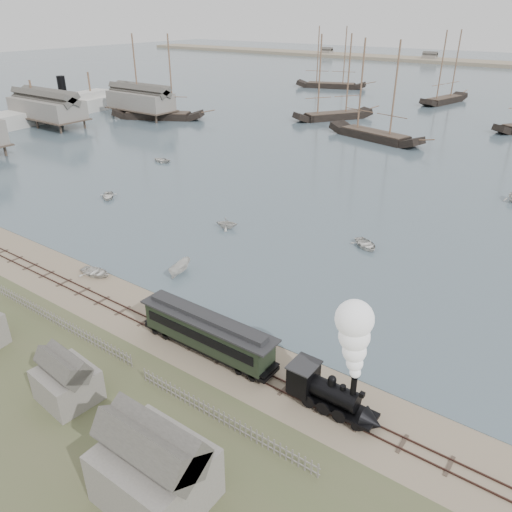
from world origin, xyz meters
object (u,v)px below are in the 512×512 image
Objects in this scene: beached_dinghy at (96,272)px; steamship at (63,96)px; passenger_coach at (207,332)px; locomotive at (346,369)px.

steamship is (-77.35, 51.27, 4.59)m from beached_dinghy.
passenger_coach reaches higher than beached_dinghy.
passenger_coach is at bearing 180.00° from locomotive.
steamship is at bearing 47.61° from beached_dinghy.
passenger_coach is 0.28× the size of steamship.
passenger_coach is 109.86m from steamship.
locomotive is 120.50m from steamship.
beached_dinghy is (-18.14, 2.97, -1.59)m from passenger_coach.
steamship is at bearing 153.25° from locomotive.
locomotive is 2.42× the size of beached_dinghy.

